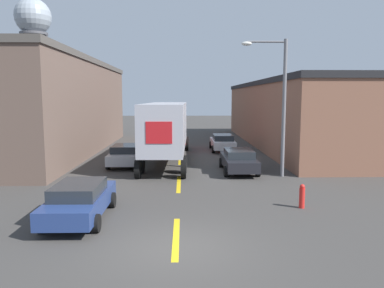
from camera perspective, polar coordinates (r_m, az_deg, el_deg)
ground_plane at (r=11.25m, az=-2.53°, el=-15.58°), size 160.00×160.00×0.00m
road_centerline at (r=18.96m, az=-2.03°, el=-6.12°), size 0.20×18.03×0.01m
warehouse_left at (r=32.02m, az=-21.12°, el=5.41°), size 8.20×24.00×7.31m
warehouse_right at (r=36.77m, az=19.38°, el=4.44°), size 13.53×29.15×5.78m
semi_truck at (r=25.75m, az=-3.74°, el=2.73°), size 3.05×13.66×3.97m
parked_car_right_far at (r=30.79m, az=4.69°, el=0.30°), size 1.97×4.47×1.34m
parked_car_right_mid at (r=22.07m, az=7.10°, el=-2.43°), size 1.97×4.47×1.34m
parked_car_left_far at (r=24.36m, az=-10.08°, el=-1.59°), size 1.97×4.47×1.34m
parked_car_left_near at (r=14.08m, az=-16.72°, el=-8.14°), size 1.97×4.47×1.34m
water_tower at (r=55.55m, az=-23.06°, el=17.11°), size 4.67×4.67×17.17m
street_lamp at (r=20.86m, az=13.08°, el=6.91°), size 2.47×0.32×7.42m
fire_hydrant at (r=15.49m, az=16.42°, el=-7.63°), size 0.22×0.22×0.96m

